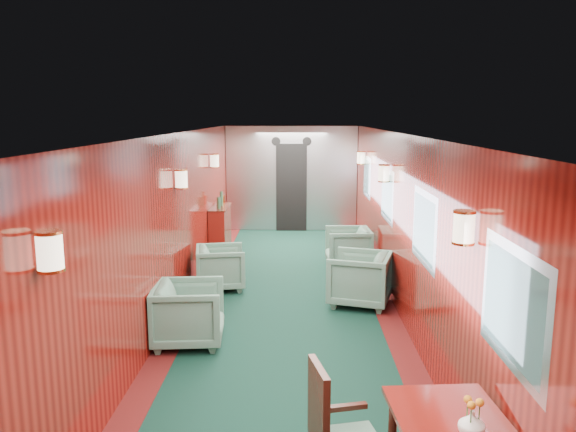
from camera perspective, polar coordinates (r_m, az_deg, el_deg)
The scene contains 11 objects.
room at distance 6.94m, azimuth -0.20°, elevation 1.94°, with size 12.00×12.10×2.40m.
bulkhead at distance 12.87m, azimuth 0.36°, elevation 3.76°, with size 2.98×0.17×2.39m.
windows_right at distance 7.34m, azimuth 11.54°, elevation 0.72°, with size 0.02×8.60×0.80m.
wall_sconces at distance 7.49m, azimuth -0.11°, elevation 3.74°, with size 2.97×7.97×0.25m.
side_chair at distance 4.03m, azimuth 4.85°, elevation -20.87°, with size 0.54×0.56×1.02m.
credenza at distance 10.82m, azimuth -6.90°, elevation -1.38°, with size 0.32×1.03×1.20m.
flower_vase at distance 3.72m, azimuth 18.17°, elevation -19.42°, with size 0.16×0.16×0.17m, color white.
armchair_left_near at distance 6.71m, azimuth -10.03°, elevation -9.74°, with size 0.78×0.80×0.73m, color #1F483D.
armchair_left_far at distance 8.69m, azimuth -6.84°, elevation -5.21°, with size 0.71×0.73×0.67m, color #1F483D.
armchair_right_near at distance 7.97m, azimuth 7.28°, elevation -6.34°, with size 0.80×0.82×0.75m, color #1F483D.
armchair_right_far at distance 9.89m, azimuth 6.12°, elevation -3.20°, with size 0.74×0.77×0.70m, color #1F483D.
Camera 1 is at (0.14, -6.87, 2.64)m, focal length 35.00 mm.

